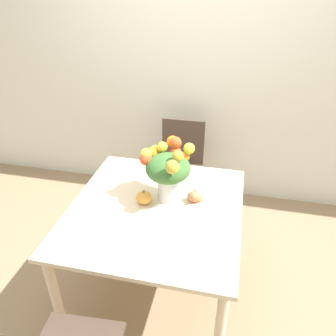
{
  "coord_description": "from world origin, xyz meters",
  "views": [
    {
      "loc": [
        0.45,
        -1.63,
        2.06
      ],
      "look_at": [
        0.06,
        0.11,
        0.98
      ],
      "focal_mm": 35.0,
      "sensor_mm": 36.0,
      "label": 1
    }
  ],
  "objects_px": {
    "turkey_figurine": "(195,195)",
    "dining_chair_near_window": "(180,168)",
    "flower_vase": "(168,169)",
    "pumpkin": "(144,197)"
  },
  "relations": [
    {
      "from": "flower_vase",
      "to": "dining_chair_near_window",
      "type": "xyz_separation_m",
      "value": [
        -0.07,
        0.84,
        -0.5
      ]
    },
    {
      "from": "flower_vase",
      "to": "turkey_figurine",
      "type": "distance_m",
      "value": 0.26
    },
    {
      "from": "turkey_figurine",
      "to": "dining_chair_near_window",
      "type": "height_order",
      "value": "dining_chair_near_window"
    },
    {
      "from": "flower_vase",
      "to": "pumpkin",
      "type": "height_order",
      "value": "flower_vase"
    },
    {
      "from": "flower_vase",
      "to": "dining_chair_near_window",
      "type": "distance_m",
      "value": 0.98
    },
    {
      "from": "flower_vase",
      "to": "turkey_figurine",
      "type": "bearing_deg",
      "value": 4.19
    },
    {
      "from": "pumpkin",
      "to": "dining_chair_near_window",
      "type": "distance_m",
      "value": 0.99
    },
    {
      "from": "pumpkin",
      "to": "turkey_figurine",
      "type": "bearing_deg",
      "value": 17.66
    },
    {
      "from": "turkey_figurine",
      "to": "flower_vase",
      "type": "bearing_deg",
      "value": -175.81
    },
    {
      "from": "pumpkin",
      "to": "turkey_figurine",
      "type": "distance_m",
      "value": 0.34
    }
  ]
}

